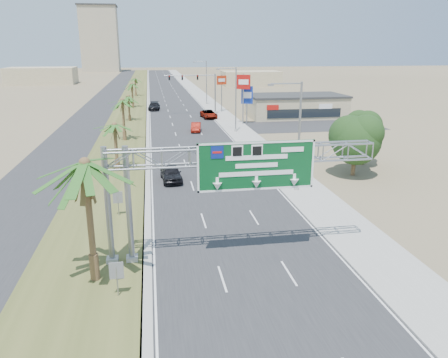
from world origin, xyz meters
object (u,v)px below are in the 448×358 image
at_px(palm_near, 85,164).
at_px(pole_sign_red_near, 243,85).
at_px(signal_mast, 205,90).
at_px(car_far, 154,106).
at_px(pole_sign_blue, 247,96).
at_px(sign_gantry, 230,164).
at_px(store_building, 296,107).
at_px(car_mid_lane, 196,127).
at_px(pole_sign_red_far, 222,83).
at_px(car_right_lane, 209,114).
at_px(car_left_lane, 171,173).

height_order(palm_near, pole_sign_red_near, pole_sign_red_near).
height_order(signal_mast, pole_sign_red_near, pole_sign_red_near).
distance_m(car_far, pole_sign_blue, 26.34).
relative_size(palm_near, pole_sign_blue, 1.25).
bearing_deg(pole_sign_blue, sign_gantry, -103.60).
xyz_separation_m(palm_near, store_building, (31.20, 58.00, -4.93)).
relative_size(car_mid_lane, pole_sign_red_far, 0.57).
xyz_separation_m(palm_near, pole_sign_red_near, (19.37, 51.11, -0.13)).
relative_size(car_mid_lane, car_right_lane, 0.78).
distance_m(car_far, pole_sign_red_far, 15.73).
relative_size(signal_mast, pole_sign_red_near, 1.18).
xyz_separation_m(car_left_lane, pole_sign_red_far, (12.93, 48.06, 5.18)).
height_order(car_right_lane, pole_sign_blue, pole_sign_blue).
height_order(sign_gantry, store_building, sign_gantry).
bearing_deg(signal_mast, pole_sign_blue, -64.58).
relative_size(signal_mast, store_building, 0.57).
bearing_deg(car_mid_lane, sign_gantry, -85.21).
distance_m(signal_mast, car_right_lane, 6.40).
bearing_deg(sign_gantry, pole_sign_red_far, 81.23).
relative_size(sign_gantry, car_mid_lane, 3.88).
relative_size(car_right_lane, car_far, 0.98).
relative_size(car_far, pole_sign_blue, 0.85).
relative_size(sign_gantry, store_building, 0.93).
xyz_separation_m(store_building, pole_sign_blue, (-11.01, -6.26, 2.80)).
distance_m(palm_near, signal_mast, 65.60).
xyz_separation_m(sign_gantry, pole_sign_red_far, (10.06, 65.19, -0.07)).
distance_m(sign_gantry, store_building, 60.77).
bearing_deg(palm_near, car_far, 86.59).
bearing_deg(pole_sign_blue, car_far, 127.59).
distance_m(store_building, car_left_lane, 46.80).
relative_size(car_left_lane, pole_sign_red_far, 0.62).
bearing_deg(pole_sign_red_far, car_left_lane, -105.05).
height_order(palm_near, car_left_lane, palm_near).
height_order(signal_mast, store_building, signal_mast).
distance_m(car_left_lane, car_far, 53.33).
bearing_deg(car_far, store_building, -23.56).
height_order(car_right_lane, pole_sign_red_near, pole_sign_red_near).
bearing_deg(car_right_lane, car_far, 122.34).
bearing_deg(car_left_lane, pole_sign_blue, 61.39).
height_order(sign_gantry, pole_sign_red_near, pole_sign_red_near).
distance_m(car_right_lane, pole_sign_red_far, 10.33).
relative_size(store_building, pole_sign_red_far, 2.36).
bearing_deg(pole_sign_red_near, car_mid_lane, -148.22).
bearing_deg(palm_near, sign_gantry, 13.32).
height_order(car_left_lane, pole_sign_red_far, pole_sign_red_far).
bearing_deg(car_left_lane, store_building, 52.26).
bearing_deg(car_right_lane, pole_sign_blue, -56.49).
height_order(car_left_lane, car_far, car_far).
height_order(sign_gantry, car_right_lane, sign_gantry).
xyz_separation_m(store_building, car_far, (-26.89, 14.37, -1.17)).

